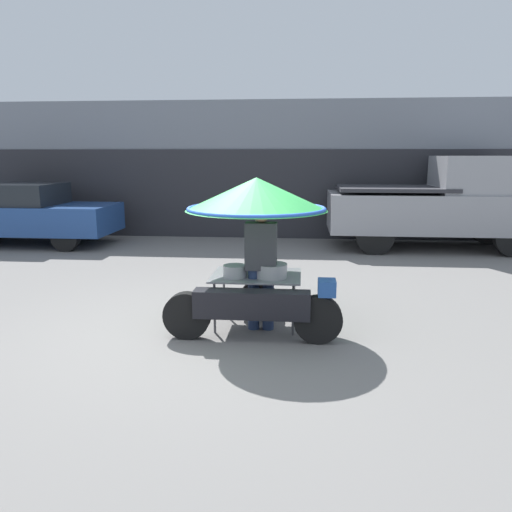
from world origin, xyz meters
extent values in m
plane|color=slate|center=(0.00, 0.00, 0.00)|extent=(36.00, 36.00, 0.00)
cube|color=gray|center=(0.00, 8.17, 1.74)|extent=(28.00, 2.00, 3.48)
cube|color=#28282D|center=(0.00, 7.14, 1.13)|extent=(23.80, 0.06, 2.26)
cylinder|color=black|center=(1.33, -0.20, 0.28)|extent=(0.56, 0.14, 0.56)
cylinder|color=black|center=(-0.20, -0.20, 0.28)|extent=(0.56, 0.14, 0.56)
cube|color=black|center=(0.57, -0.20, 0.44)|extent=(1.35, 0.24, 0.32)
cube|color=#234C93|center=(1.42, -0.20, 0.66)|extent=(0.20, 0.24, 0.18)
cylinder|color=black|center=(0.57, 0.64, 0.25)|extent=(0.50, 0.14, 0.50)
cylinder|color=#515156|center=(1.04, 0.02, 0.32)|extent=(0.03, 0.03, 0.63)
cylinder|color=#515156|center=(1.04, 0.75, 0.32)|extent=(0.03, 0.03, 0.63)
cylinder|color=#515156|center=(0.09, 0.02, 0.32)|extent=(0.03, 0.03, 0.63)
cylinder|color=#515156|center=(0.09, 0.75, 0.32)|extent=(0.03, 0.03, 0.63)
cube|color=gray|center=(0.57, 0.38, 0.64)|extent=(1.12, 0.86, 0.02)
cylinder|color=#B2B2B7|center=(0.57, 0.38, 1.06)|extent=(0.03, 0.03, 0.81)
cone|color=green|center=(0.57, 0.38, 1.66)|extent=(1.75, 1.75, 0.40)
torus|color=blue|center=(0.57, 0.38, 1.48)|extent=(1.71, 1.71, 0.05)
cylinder|color=#939399|center=(0.32, 0.23, 0.73)|extent=(0.29, 0.29, 0.15)
cylinder|color=#939399|center=(0.76, 0.25, 0.74)|extent=(0.39, 0.39, 0.17)
cylinder|color=silver|center=(0.51, 0.56, 0.70)|extent=(0.29, 0.29, 0.09)
cylinder|color=navy|center=(0.55, 0.21, 0.38)|extent=(0.14, 0.14, 0.76)
cylinder|color=navy|center=(0.73, 0.21, 0.38)|extent=(0.14, 0.14, 0.76)
cube|color=#38383D|center=(0.64, 0.21, 1.05)|extent=(0.38, 0.22, 0.57)
sphere|color=#A87A5B|center=(0.64, 0.21, 1.44)|extent=(0.21, 0.21, 0.21)
cylinder|color=black|center=(-4.15, 4.88, 0.31)|extent=(0.61, 0.20, 0.61)
cylinder|color=black|center=(-4.15, 6.37, 0.31)|extent=(0.61, 0.20, 0.61)
cube|color=navy|center=(-5.45, 5.62, 0.64)|extent=(4.21, 1.75, 0.66)
cube|color=#1E2328|center=(-5.66, 5.62, 1.21)|extent=(2.02, 1.54, 0.49)
cylinder|color=black|center=(5.61, 6.70, 0.41)|extent=(0.83, 0.24, 0.83)
cylinder|color=black|center=(2.71, 5.18, 0.41)|extent=(0.83, 0.24, 0.83)
cylinder|color=black|center=(2.71, 6.70, 0.41)|extent=(0.83, 0.24, 0.83)
cube|color=#939399|center=(4.16, 5.94, 0.85)|extent=(4.83, 1.78, 0.87)
cube|color=#939399|center=(4.93, 5.94, 1.69)|extent=(1.64, 1.64, 0.82)
cube|color=#2D2D33|center=(3.19, 5.94, 1.38)|extent=(2.51, 1.71, 0.08)
camera|label=1|loc=(1.13, -5.69, 2.14)|focal=35.00mm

